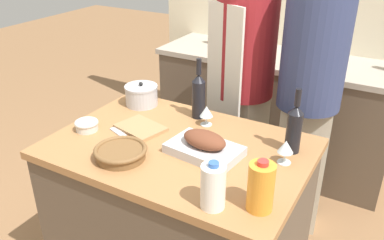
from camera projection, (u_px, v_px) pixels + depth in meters
kitchen_island at (180, 215)px, 2.17m from camera, size 1.24×0.86×0.87m
back_counter at (273, 111)px, 3.29m from camera, size 1.85×0.60×0.92m
back_wall at (297, 1)px, 3.20m from camera, size 2.35×0.10×2.55m
roasting_pan at (204, 146)px, 1.88m from camera, size 0.36×0.25×0.11m
wicker_basket at (121, 152)px, 1.86m from camera, size 0.25×0.25×0.06m
cutting_board at (141, 128)px, 2.12m from camera, size 0.28×0.23×0.02m
stock_pot at (142, 95)px, 2.38m from camera, size 0.19×0.19×0.14m
mixing_bowl at (87, 125)px, 2.10m from camera, size 0.12×0.12×0.05m
juice_jug at (261, 187)px, 1.50m from camera, size 0.10×0.10×0.21m
milk_jug at (213, 186)px, 1.52m from camera, size 0.10×0.10×0.20m
wine_bottle_green at (294, 127)px, 1.87m from camera, size 0.07×0.07×0.32m
wine_bottle_dark at (199, 95)px, 2.20m from camera, size 0.07×0.07×0.34m
wine_glass_left at (286, 147)px, 1.80m from camera, size 0.07×0.07×0.11m
wine_glass_right at (206, 112)px, 2.14m from camera, size 0.07×0.07×0.11m
knife_chef at (123, 136)px, 2.06m from camera, size 0.20×0.10×0.01m
condiment_bottle_tall at (214, 35)px, 3.35m from camera, size 0.05×0.05×0.16m
person_cook_aproned at (244, 76)px, 2.58m from camera, size 0.39×0.42×1.74m
person_cook_guest at (310, 84)px, 2.33m from camera, size 0.36×0.36×1.81m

